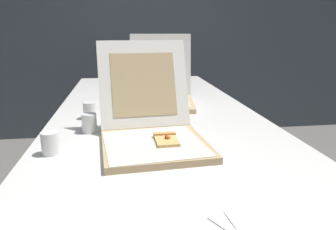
{
  "coord_description": "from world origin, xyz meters",
  "views": [
    {
      "loc": [
        -0.15,
        -0.72,
        1.14
      ],
      "look_at": [
        0.02,
        0.5,
        0.81
      ],
      "focal_mm": 34.55,
      "sensor_mm": 36.0,
      "label": 1
    }
  ],
  "objects_px": {
    "pizza_box_front": "(153,130)",
    "cup_white_mid": "(90,110)",
    "cup_white_near_center": "(89,123)",
    "cup_white_far": "(119,92)",
    "napkin_pile": "(257,223)",
    "cup_white_near_left": "(50,143)",
    "pizza_box_middle": "(160,94)",
    "table": "(158,126)"
  },
  "relations": [
    {
      "from": "pizza_box_front",
      "to": "pizza_box_middle",
      "type": "distance_m",
      "value": 0.62
    },
    {
      "from": "cup_white_near_left",
      "to": "napkin_pile",
      "type": "height_order",
      "value": "cup_white_near_left"
    },
    {
      "from": "cup_white_far",
      "to": "napkin_pile",
      "type": "height_order",
      "value": "cup_white_far"
    },
    {
      "from": "pizza_box_front",
      "to": "napkin_pile",
      "type": "bearing_deg",
      "value": -76.31
    },
    {
      "from": "cup_white_far",
      "to": "cup_white_mid",
      "type": "bearing_deg",
      "value": -107.57
    },
    {
      "from": "pizza_box_middle",
      "to": "cup_white_far",
      "type": "height_order",
      "value": "pizza_box_middle"
    },
    {
      "from": "pizza_box_front",
      "to": "cup_white_mid",
      "type": "distance_m",
      "value": 0.44
    },
    {
      "from": "napkin_pile",
      "to": "pizza_box_front",
      "type": "bearing_deg",
      "value": 108.06
    },
    {
      "from": "pizza_box_middle",
      "to": "cup_white_near_center",
      "type": "xyz_separation_m",
      "value": [
        -0.33,
        -0.45,
        -0.02
      ]
    },
    {
      "from": "pizza_box_front",
      "to": "cup_white_near_left",
      "type": "relative_size",
      "value": 6.78
    },
    {
      "from": "cup_white_near_center",
      "to": "napkin_pile",
      "type": "xyz_separation_m",
      "value": [
        0.4,
        -0.67,
        -0.03
      ]
    },
    {
      "from": "pizza_box_front",
      "to": "cup_white_far",
      "type": "bearing_deg",
      "value": 94.44
    },
    {
      "from": "pizza_box_front",
      "to": "cup_white_mid",
      "type": "height_order",
      "value": "pizza_box_front"
    },
    {
      "from": "cup_white_mid",
      "to": "napkin_pile",
      "type": "xyz_separation_m",
      "value": [
        0.41,
        -0.88,
        -0.03
      ]
    },
    {
      "from": "cup_white_near_center",
      "to": "cup_white_near_left",
      "type": "bearing_deg",
      "value": -115.81
    },
    {
      "from": "table",
      "to": "cup_white_far",
      "type": "distance_m",
      "value": 0.47
    },
    {
      "from": "cup_white_near_left",
      "to": "napkin_pile",
      "type": "relative_size",
      "value": 0.42
    },
    {
      "from": "cup_white_near_left",
      "to": "cup_white_mid",
      "type": "height_order",
      "value": "same"
    },
    {
      "from": "table",
      "to": "cup_white_mid",
      "type": "distance_m",
      "value": 0.31
    },
    {
      "from": "cup_white_near_center",
      "to": "napkin_pile",
      "type": "relative_size",
      "value": 0.42
    },
    {
      "from": "pizza_box_front",
      "to": "cup_white_mid",
      "type": "xyz_separation_m",
      "value": [
        -0.25,
        0.37,
        -0.01
      ]
    },
    {
      "from": "cup_white_near_center",
      "to": "cup_white_far",
      "type": "distance_m",
      "value": 0.61
    },
    {
      "from": "table",
      "to": "cup_white_near_left",
      "type": "distance_m",
      "value": 0.56
    },
    {
      "from": "table",
      "to": "pizza_box_middle",
      "type": "distance_m",
      "value": 0.29
    },
    {
      "from": "pizza_box_middle",
      "to": "cup_white_far",
      "type": "bearing_deg",
      "value": 152.5
    },
    {
      "from": "table",
      "to": "cup_white_mid",
      "type": "relative_size",
      "value": 34.03
    },
    {
      "from": "pizza_box_front",
      "to": "cup_white_far",
      "type": "xyz_separation_m",
      "value": [
        -0.12,
        0.77,
        -0.01
      ]
    },
    {
      "from": "pizza_box_front",
      "to": "cup_white_mid",
      "type": "relative_size",
      "value": 6.78
    },
    {
      "from": "table",
      "to": "cup_white_near_left",
      "type": "bearing_deg",
      "value": -134.92
    },
    {
      "from": "cup_white_mid",
      "to": "napkin_pile",
      "type": "bearing_deg",
      "value": -64.81
    },
    {
      "from": "pizza_box_middle",
      "to": "cup_white_mid",
      "type": "distance_m",
      "value": 0.43
    },
    {
      "from": "table",
      "to": "cup_white_near_left",
      "type": "xyz_separation_m",
      "value": [
        -0.39,
        -0.39,
        0.08
      ]
    },
    {
      "from": "pizza_box_front",
      "to": "cup_white_near_center",
      "type": "distance_m",
      "value": 0.28
    },
    {
      "from": "pizza_box_middle",
      "to": "cup_white_near_center",
      "type": "distance_m",
      "value": 0.56
    },
    {
      "from": "cup_white_near_center",
      "to": "cup_white_far",
      "type": "relative_size",
      "value": 1.0
    },
    {
      "from": "cup_white_near_center",
      "to": "table",
      "type": "bearing_deg",
      "value": 31.79
    },
    {
      "from": "cup_white_near_center",
      "to": "cup_white_mid",
      "type": "xyz_separation_m",
      "value": [
        -0.02,
        0.2,
        0.0
      ]
    },
    {
      "from": "pizza_box_middle",
      "to": "cup_white_near_left",
      "type": "distance_m",
      "value": 0.79
    },
    {
      "from": "cup_white_near_left",
      "to": "cup_white_mid",
      "type": "xyz_separation_m",
      "value": [
        0.09,
        0.42,
        0.0
      ]
    },
    {
      "from": "table",
      "to": "cup_white_mid",
      "type": "bearing_deg",
      "value": 175.07
    },
    {
      "from": "pizza_box_middle",
      "to": "cup_white_near_center",
      "type": "bearing_deg",
      "value": -118.77
    },
    {
      "from": "pizza_box_front",
      "to": "napkin_pile",
      "type": "distance_m",
      "value": 0.54
    }
  ]
}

